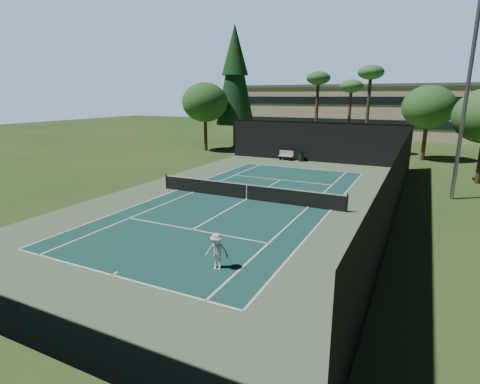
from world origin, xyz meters
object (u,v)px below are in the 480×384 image
at_px(tennis_ball_a, 64,232).
at_px(tennis_ball_d, 230,177).
at_px(tennis_net, 247,191).
at_px(tennis_ball_c, 306,196).
at_px(tennis_ball_b, 248,184).
at_px(player, 217,251).
at_px(trash_bin, 301,157).
at_px(park_bench, 286,155).

relative_size(tennis_ball_a, tennis_ball_d, 1.03).
relative_size(tennis_net, tennis_ball_c, 196.11).
distance_m(tennis_net, tennis_ball_b, 4.13).
relative_size(tennis_net, tennis_ball_b, 189.37).
height_order(tennis_net, tennis_ball_a, tennis_net).
bearing_deg(tennis_ball_b, tennis_ball_d, 144.75).
xyz_separation_m(tennis_ball_a, tennis_ball_b, (3.82, 13.32, 0.00)).
relative_size(player, trash_bin, 1.56).
height_order(player, tennis_ball_d, player).
distance_m(tennis_net, player, 10.20).
relative_size(tennis_ball_b, trash_bin, 0.07).
xyz_separation_m(tennis_net, player, (3.29, -9.65, 0.18)).
xyz_separation_m(tennis_ball_b, tennis_ball_d, (-2.43, 1.72, -0.00)).
relative_size(tennis_ball_a, tennis_ball_b, 0.96).
bearing_deg(tennis_ball_c, park_bench, 114.81).
bearing_deg(tennis_ball_d, trash_bin, 73.87).
relative_size(tennis_ball_c, park_bench, 0.04).
height_order(tennis_ball_c, tennis_ball_d, tennis_ball_c).
distance_m(tennis_ball_b, tennis_ball_c, 5.14).
height_order(park_bench, trash_bin, park_bench).
relative_size(tennis_ball_b, tennis_ball_c, 1.04).
bearing_deg(tennis_ball_b, player, -69.88).
height_order(tennis_net, player, player).
distance_m(tennis_ball_d, trash_bin, 10.49).
bearing_deg(trash_bin, tennis_ball_d, -106.13).
distance_m(player, tennis_ball_a, 8.76).
height_order(tennis_net, tennis_ball_c, tennis_net).
distance_m(tennis_ball_d, park_bench, 10.15).
bearing_deg(trash_bin, park_bench, -179.77).
bearing_deg(tennis_net, tennis_ball_a, -119.69).
xyz_separation_m(player, tennis_ball_d, (-7.34, 15.14, -0.71)).
height_order(player, park_bench, player).
bearing_deg(tennis_net, tennis_ball_c, 35.44).
xyz_separation_m(tennis_ball_b, trash_bin, (0.48, 11.78, 0.44)).
bearing_deg(tennis_ball_d, tennis_ball_b, -35.25).
bearing_deg(tennis_ball_c, player, -90.15).
xyz_separation_m(tennis_ball_b, tennis_ball_c, (4.95, -1.40, -0.00)).
relative_size(tennis_net, tennis_ball_d, 202.01).
bearing_deg(tennis_ball_c, trash_bin, 108.70).
height_order(tennis_net, tennis_ball_d, tennis_net).
bearing_deg(player, tennis_ball_c, 75.83).
distance_m(tennis_ball_a, tennis_ball_b, 13.86).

